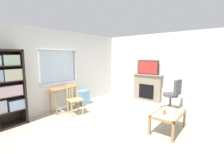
# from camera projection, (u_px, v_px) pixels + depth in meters

# --- Properties ---
(ground) EXTENTS (5.96, 5.94, 0.02)m
(ground) POSITION_uv_depth(u_px,v_px,m) (125.00, 125.00, 4.01)
(ground) COLOR #B2A893
(wall_back_with_window) EXTENTS (4.96, 0.15, 2.57)m
(wall_back_with_window) POSITION_uv_depth(u_px,v_px,m) (66.00, 70.00, 5.37)
(wall_back_with_window) COLOR silver
(wall_back_with_window) RESTS_ON ground
(wall_right) EXTENTS (0.12, 5.14, 2.57)m
(wall_right) POSITION_uv_depth(u_px,v_px,m) (163.00, 68.00, 5.80)
(wall_right) COLOR silver
(wall_right) RESTS_ON ground
(bookshelf) EXTENTS (0.90, 0.38, 1.91)m
(bookshelf) POSITION_uv_depth(u_px,v_px,m) (3.00, 88.00, 3.73)
(bookshelf) COLOR black
(bookshelf) RESTS_ON ground
(desk_under_window) EXTENTS (0.81, 0.42, 0.75)m
(desk_under_window) POSITION_uv_depth(u_px,v_px,m) (63.00, 92.00, 4.94)
(desk_under_window) COLOR #A37547
(desk_under_window) RESTS_ON ground
(wooden_chair) EXTENTS (0.51, 0.50, 0.90)m
(wooden_chair) POSITION_uv_depth(u_px,v_px,m) (75.00, 99.00, 4.68)
(wooden_chair) COLOR tan
(wooden_chair) RESTS_ON ground
(plastic_drawer_unit) EXTENTS (0.35, 0.40, 0.50)m
(plastic_drawer_unit) POSITION_uv_depth(u_px,v_px,m) (82.00, 97.00, 5.67)
(plastic_drawer_unit) COLOR #72ADDB
(plastic_drawer_unit) RESTS_ON ground
(fireplace) EXTENTS (0.26, 1.21, 1.04)m
(fireplace) POSITION_uv_depth(u_px,v_px,m) (147.00, 87.00, 6.12)
(fireplace) COLOR gray
(fireplace) RESTS_ON ground
(tv) EXTENTS (0.06, 0.85, 0.53)m
(tv) POSITION_uv_depth(u_px,v_px,m) (148.00, 67.00, 6.00)
(tv) COLOR black
(tv) RESTS_ON fireplace
(office_chair) EXTENTS (0.58, 0.59, 1.00)m
(office_chair) POSITION_uv_depth(u_px,v_px,m) (173.00, 93.00, 5.05)
(office_chair) COLOR #4C4C51
(office_chair) RESTS_ON ground
(coffee_table) EXTENTS (0.95, 0.56, 0.44)m
(coffee_table) POSITION_uv_depth(u_px,v_px,m) (168.00, 116.00, 3.64)
(coffee_table) COLOR #8C9E99
(coffee_table) RESTS_ON ground
(sippy_cup) EXTENTS (0.07, 0.07, 0.09)m
(sippy_cup) POSITION_uv_depth(u_px,v_px,m) (164.00, 112.00, 3.54)
(sippy_cup) COLOR orange
(sippy_cup) RESTS_ON coffee_table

